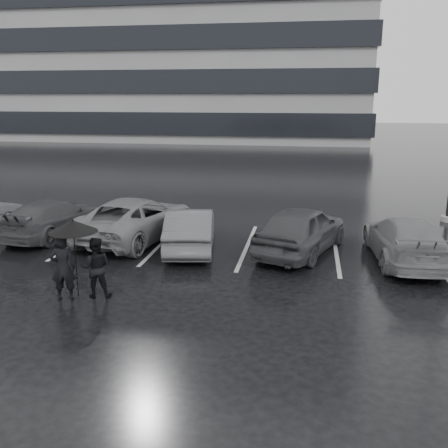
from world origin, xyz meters
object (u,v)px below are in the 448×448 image
object	(u,v)px
pedestrian_left	(63,268)
car_main	(301,229)
car_west_c	(54,218)
car_east	(405,239)
car_west_b	(136,218)
pedestrian_right	(96,267)
car_west_a	(191,229)

from	to	relation	value
pedestrian_left	car_main	bearing A→B (deg)	-154.45
car_west_c	car_east	bearing A→B (deg)	-173.55
car_west_c	car_west_b	bearing A→B (deg)	-167.70
car_main	pedestrian_right	distance (m)	6.45
car_west_b	car_east	size ratio (longest dim) A/B	1.13
car_west_b	car_west_c	distance (m)	2.92
pedestrian_right	car_west_b	bearing A→B (deg)	-95.47
car_west_a	pedestrian_right	distance (m)	4.30
pedestrian_left	car_west_c	bearing A→B (deg)	-75.06
car_main	pedestrian_left	world-z (taller)	pedestrian_left
car_west_a	car_west_c	distance (m)	5.05
car_main	pedestrian_right	size ratio (longest dim) A/B	2.96
car_west_b	car_main	bearing A→B (deg)	-174.64
car_main	pedestrian_right	xyz separation A→B (m)	(-4.77, -4.35, -0.01)
pedestrian_right	car_west_a	bearing A→B (deg)	-122.18
car_west_b	car_east	distance (m)	8.56
car_main	pedestrian_right	bearing A→B (deg)	61.92
car_west_b	car_east	world-z (taller)	car_west_b
car_west_b	pedestrian_right	size ratio (longest dim) A/B	3.47
car_main	car_east	world-z (taller)	car_main
car_west_b	pedestrian_right	xyz separation A→B (m)	(0.73, -4.93, 0.03)
car_west_a	car_west_b	xyz separation A→B (m)	(-2.08, 0.84, 0.05)
pedestrian_right	car_main	bearing A→B (deg)	-151.59
car_main	car_east	size ratio (longest dim) A/B	0.97
car_east	pedestrian_left	distance (m)	9.50
car_west_b	pedestrian_left	size ratio (longest dim) A/B	3.21
car_main	car_west_c	world-z (taller)	car_main
pedestrian_left	pedestrian_right	xyz separation A→B (m)	(0.67, 0.32, -0.06)
car_west_b	car_west_c	world-z (taller)	car_west_b
pedestrian_left	pedestrian_right	distance (m)	0.74
pedestrian_left	pedestrian_right	bearing A→B (deg)	-169.40
pedestrian_left	car_west_a	bearing A→B (deg)	-129.67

